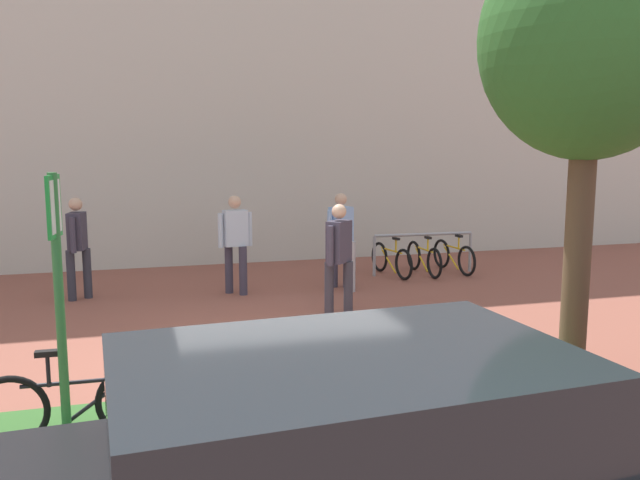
{
  "coord_description": "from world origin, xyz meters",
  "views": [
    {
      "loc": [
        -1.63,
        -7.65,
        2.63
      ],
      "look_at": [
        0.87,
        1.13,
        1.27
      ],
      "focal_mm": 37.08,
      "sensor_mm": 36.0,
      "label": 1
    }
  ],
  "objects": [
    {
      "name": "person_shirt_blue",
      "position": [
        1.96,
        3.6,
        0.98
      ],
      "size": [
        0.57,
        0.38,
        1.72
      ],
      "color": "#383342",
      "rests_on": "ground"
    },
    {
      "name": "person_casual_tan",
      "position": [
        0.05,
        3.58,
        0.98
      ],
      "size": [
        0.6,
        0.35,
        1.72
      ],
      "color": "#383342",
      "rests_on": "ground"
    },
    {
      "name": "ground_plane",
      "position": [
        0.0,
        0.0,
        0.0
      ],
      "size": [
        60.0,
        60.0,
        0.0
      ],
      "primitive_type": "plane",
      "color": "brown"
    },
    {
      "name": "building_facade",
      "position": [
        0.0,
        7.11,
        5.0
      ],
      "size": [
        28.0,
        1.2,
        10.0
      ],
      "primitive_type": "cube",
      "color": "beige",
      "rests_on": "ground"
    },
    {
      "name": "person_suited_dark",
      "position": [
        1.3,
        1.61,
        0.98
      ],
      "size": [
        0.46,
        0.46,
        1.72
      ],
      "color": "#2D2D38",
      "rests_on": "ground"
    },
    {
      "name": "tree_sidewalk",
      "position": [
        2.85,
        -1.81,
        3.62
      ],
      "size": [
        2.22,
        2.22,
        4.88
      ],
      "color": "brown",
      "rests_on": "ground"
    },
    {
      "name": "planter_strip",
      "position": [
        -0.52,
        -1.83,
        0.08
      ],
      "size": [
        7.0,
        1.1,
        0.16
      ],
      "primitive_type": "cube",
      "color": "#336028",
      "rests_on": "ground"
    },
    {
      "name": "bike_rack_cluster",
      "position": [
        3.93,
        4.32,
        0.35
      ],
      "size": [
        2.11,
        1.59,
        0.83
      ],
      "color": "#99999E",
      "rests_on": "ground"
    },
    {
      "name": "parking_sign_post",
      "position": [
        -2.26,
        -1.83,
        1.56
      ],
      "size": [
        0.08,
        0.36,
        2.38
      ],
      "color": "#2D7238",
      "rests_on": "ground"
    },
    {
      "name": "bike_at_sign",
      "position": [
        -2.21,
        -1.76,
        0.35
      ],
      "size": [
        1.68,
        0.42,
        0.86
      ],
      "color": "black",
      "rests_on": "ground"
    },
    {
      "name": "bollard_steel",
      "position": [
        2.03,
        3.21,
        0.45
      ],
      "size": [
        0.16,
        0.16,
        0.9
      ],
      "primitive_type": "cylinder",
      "color": "#ADADB2",
      "rests_on": "ground"
    },
    {
      "name": "person_suited_navy",
      "position": [
        -2.55,
        3.91,
        0.98
      ],
      "size": [
        0.39,
        0.6,
        1.72
      ],
      "color": "#2D2D38",
      "rests_on": "ground"
    }
  ]
}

